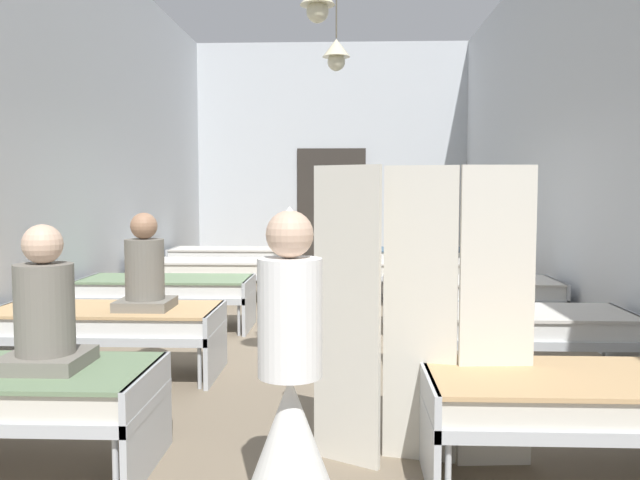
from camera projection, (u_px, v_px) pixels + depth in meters
name	position (u px, v px, depth m)	size (l,w,h in m)	color
ground_plane	(318.00, 334.00, 7.46)	(6.09, 13.33, 0.10)	#7A6B56
room_shell	(322.00, 133.00, 8.52)	(5.89, 12.93, 4.54)	silver
bed_right_row_0	(602.00, 400.00, 3.57)	(1.90, 0.84, 0.57)	#B7BCC1
bed_left_row_1	(106.00, 324.00, 5.60)	(1.90, 0.84, 0.57)	#B7BCC1
bed_right_row_1	(514.00, 327.00, 5.46)	(1.90, 0.84, 0.57)	#B7BCC1
bed_left_row_2	(167.00, 290.00, 7.49)	(1.90, 0.84, 0.57)	#B7BCC1
bed_right_row_2	(471.00, 292.00, 7.35)	(1.90, 0.84, 0.57)	#B7BCC1
bed_left_row_3	(203.00, 269.00, 9.39)	(1.90, 0.84, 0.57)	#B7BCC1
bed_right_row_3	(446.00, 271.00, 9.25)	(1.90, 0.84, 0.57)	#B7BCC1
bed_left_row_4	(228.00, 256.00, 11.28)	(1.90, 0.84, 0.57)	#B7BCC1
bed_right_row_4	(429.00, 257.00, 11.14)	(1.90, 0.84, 0.57)	#B7BCC1
nurse_near_aisle	(353.00, 286.00, 7.13)	(0.52, 0.52, 1.49)	white
nurse_mid_aisle	(290.00, 412.00, 3.10)	(0.52, 0.52, 1.49)	white
patient_seated_primary	(145.00, 274.00, 5.52)	(0.44, 0.44, 0.80)	slate
patient_seated_secondary	(45.00, 315.00, 3.69)	(0.44, 0.44, 0.80)	slate
potted_plant	(334.00, 239.00, 10.92)	(0.49, 0.49, 1.30)	brown
privacy_screen	(421.00, 316.00, 3.77)	(1.24, 0.24, 1.70)	silver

